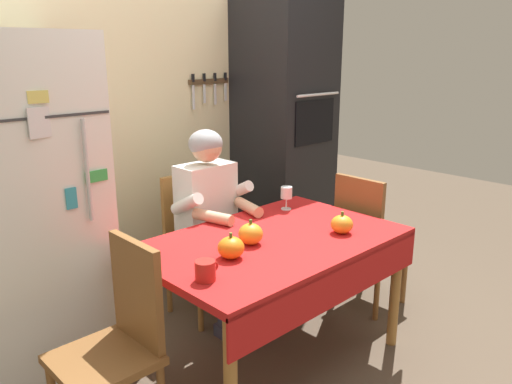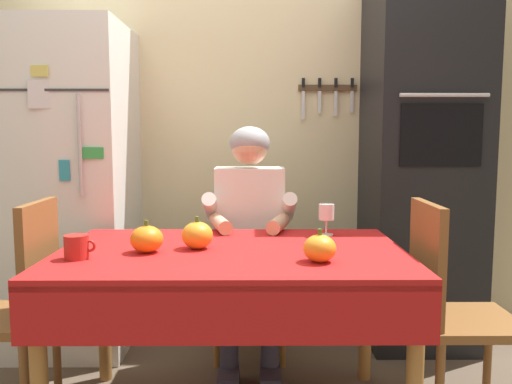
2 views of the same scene
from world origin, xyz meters
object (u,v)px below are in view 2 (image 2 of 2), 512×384
wall_oven (421,161)px  chair_left_side (17,301)px  pumpkin_small (147,239)px  chair_right_side (450,303)px  wine_glass (326,213)px  chair_behind_person (250,259)px  pumpkin_medium (197,235)px  pumpkin_large (320,248)px  refrigerator (69,188)px  seated_person (250,225)px  coffee_mug (77,247)px  dining_table (231,271)px

wall_oven → chair_left_side: bearing=-156.3°
chair_left_side → pumpkin_small: 0.64m
chair_right_side → wine_glass: (-0.47, 0.29, 0.33)m
chair_behind_person → pumpkin_medium: size_ratio=6.99×
chair_right_side → pumpkin_large: chair_right_side is taller
chair_behind_person → chair_right_side: size_ratio=1.00×
refrigerator → seated_person: size_ratio=1.45×
wall_oven → wine_glass: size_ratio=14.29×
pumpkin_medium → refrigerator: bearing=133.9°
wine_glass → pumpkin_small: wine_glass is taller
seated_person → chair_right_side: size_ratio=1.34×
wall_oven → seated_person: 1.08m
coffee_mug → wine_glass: wine_glass is taller
seated_person → pumpkin_medium: (-0.21, -0.56, 0.06)m
wine_glass → pumpkin_small: size_ratio=1.13×
chair_behind_person → pumpkin_medium: (-0.21, -0.75, 0.28)m
refrigerator → wine_glass: (1.38, -0.57, -0.06)m
pumpkin_large → pumpkin_small: size_ratio=0.95×
seated_person → coffee_mug: seated_person is taller
dining_table → pumpkin_small: pumpkin_small is taller
wine_glass → seated_person: bearing=140.8°
dining_table → coffee_mug: 0.60m
pumpkin_small → dining_table: bearing=4.6°
chair_left_side → pumpkin_small: bearing=-9.5°
chair_left_side → chair_right_side: size_ratio=1.00×
seated_person → pumpkin_large: size_ratio=10.11×
wall_oven → pumpkin_small: bearing=-145.5°
chair_right_side → refrigerator: bearing=155.2°
coffee_mug → pumpkin_medium: 0.47m
dining_table → chair_left_side: chair_left_side is taller
dining_table → pumpkin_small: 0.36m
pumpkin_large → pumpkin_small: 0.68m
seated_person → pumpkin_small: (-0.40, -0.63, 0.06)m
wall_oven → dining_table: bearing=-138.7°
chair_behind_person → chair_left_side: same height
chair_right_side → wine_glass: size_ratio=6.33×
refrigerator → pumpkin_large: size_ratio=14.61×
refrigerator → pumpkin_large: bearing=-39.8°
wall_oven → coffee_mug: bearing=-146.9°
wall_oven → coffee_mug: wall_oven is taller
seated_person → refrigerator: bearing=164.7°
refrigerator → pumpkin_large: refrigerator is taller
refrigerator → wall_oven: wall_oven is taller
coffee_mug → pumpkin_medium: size_ratio=0.89×
chair_right_side → pumpkin_large: size_ratio=7.55×
dining_table → chair_left_side: size_ratio=1.51×
seated_person → chair_left_side: size_ratio=1.34×
seated_person → chair_right_side: bearing=-34.8°
chair_behind_person → wine_glass: size_ratio=6.33×
dining_table → refrigerator: bearing=137.1°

